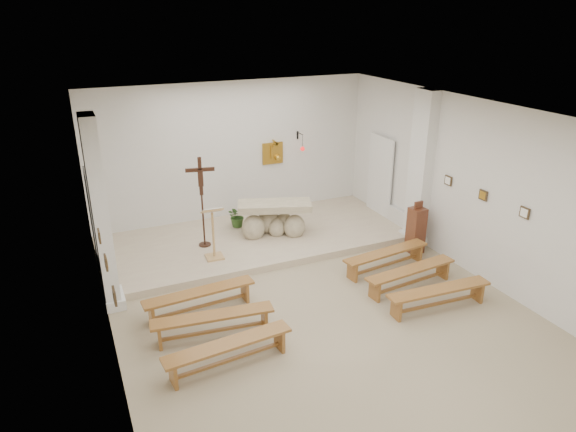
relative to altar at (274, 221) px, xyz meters
name	(u,v)px	position (x,y,z in m)	size (l,w,h in m)	color
ground	(326,318)	(-0.42, -3.41, -0.48)	(7.00, 10.00, 0.00)	tan
wall_left	(106,267)	(-3.91, -3.41, 1.27)	(0.02, 10.00, 3.50)	silver
wall_right	(492,197)	(3.07, -3.41, 1.27)	(0.02, 10.00, 3.50)	silver
wall_back	(233,154)	(-0.42, 1.58, 1.27)	(7.00, 0.02, 3.50)	silver
ceiling	(333,120)	(-0.42, -3.41, 3.01)	(7.00, 10.00, 0.02)	silver
sanctuary_platform	(256,238)	(-0.42, 0.09, -0.41)	(6.98, 3.00, 0.15)	beige
pilaster_left	(101,216)	(-3.79, -1.41, 1.27)	(0.26, 0.55, 3.50)	white
pilaster_right	(421,170)	(2.95, -1.41, 1.27)	(0.26, 0.55, 3.50)	white
gold_wall_relief	(273,153)	(0.63, 1.55, 1.17)	(0.55, 0.04, 0.55)	gold
sanctuary_lamp	(302,147)	(1.33, 1.30, 1.33)	(0.11, 0.36, 0.44)	black
station_frame_left_front	(114,296)	(-3.89, -4.21, 1.24)	(0.03, 0.20, 0.20)	#3F2F1B
station_frame_left_mid	(106,262)	(-3.89, -3.21, 1.24)	(0.03, 0.20, 0.20)	#3F2F1B
station_frame_left_rear	(99,236)	(-3.89, -2.21, 1.24)	(0.03, 0.20, 0.20)	#3F2F1B
station_frame_right_front	(525,213)	(3.05, -4.21, 1.24)	(0.03, 0.20, 0.20)	#3F2F1B
station_frame_right_mid	(483,195)	(3.05, -3.21, 1.24)	(0.03, 0.20, 0.20)	#3F2F1B
station_frame_right_rear	(448,180)	(3.05, -2.21, 1.24)	(0.03, 0.20, 0.20)	#3F2F1B
radiator_left	(104,275)	(-3.85, -0.71, -0.21)	(0.10, 0.85, 0.52)	silver
radiator_right	(399,220)	(3.01, -0.71, -0.21)	(0.10, 0.85, 0.52)	silver
altar	(274,221)	(0.00, 0.00, 0.00)	(1.80, 1.17, 0.86)	#C4B695
lectern	(213,233)	(-1.62, -0.64, 0.26)	(0.45, 0.38, 1.19)	tan
crucifix_stand	(202,196)	(-1.64, 0.06, 0.84)	(0.61, 0.27, 2.03)	#331C10
potted_plant	(237,216)	(-0.62, 0.79, -0.06)	(0.49, 0.43, 0.55)	#2F5522
donation_pedestal	(416,230)	(2.63, -1.85, 0.05)	(0.34, 0.34, 1.20)	#5C2E1A
bench_left_front	(200,296)	(-2.39, -2.32, -0.16)	(2.03, 0.45, 0.42)	#965E2B
bench_right_front	(386,256)	(1.55, -2.32, -0.16)	(2.03, 0.56, 0.42)	#965E2B
bench_left_second	(213,320)	(-2.39, -3.15, -0.16)	(2.03, 0.56, 0.42)	#965E2B
bench_right_second	(411,273)	(1.55, -3.15, -0.16)	(2.03, 0.52, 0.42)	#965E2B
bench_left_third	(229,349)	(-2.39, -3.97, -0.16)	(2.03, 0.50, 0.42)	#965E2B
bench_right_third	(439,294)	(1.55, -3.97, -0.16)	(2.02, 0.45, 0.42)	#965E2B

